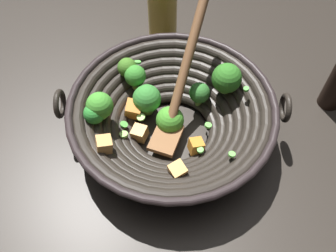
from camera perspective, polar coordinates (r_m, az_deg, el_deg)
ground_plane at (r=0.73m, az=0.58°, el=-1.42°), size 4.00×4.00×0.00m
wok at (r=0.68m, az=0.51°, el=1.79°), size 0.38×0.38×0.22m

